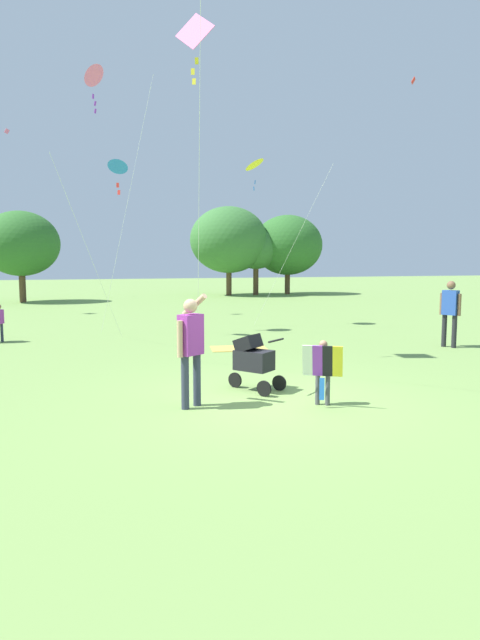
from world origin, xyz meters
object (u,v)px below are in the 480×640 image
object	(u,v)px
person_adult_flyer	(190,342)
person_couple_left	(450,308)
kite_adult_black	(195,43)
kite_green_novelty	(255,166)
stroller	(253,357)
kite_orange_delta	(117,169)
child_with_butterfly_kite	(323,366)
kite_blue_high	(94,79)
picnic_blanket	(239,348)

from	to	relation	value
person_adult_flyer	person_couple_left	world-z (taller)	person_adult_flyer
person_adult_flyer	kite_adult_black	xyz separation A→B (m)	(0.89, 3.67, 5.99)
person_adult_flyer	kite_green_novelty	distance (m)	11.79
stroller	person_couple_left	xyz separation A→B (m)	(6.59, 3.10, 0.45)
stroller	kite_orange_delta	world-z (taller)	kite_orange_delta
child_with_butterfly_kite	person_couple_left	world-z (taller)	person_couple_left
stroller	kite_blue_high	size ratio (longest dim) A/B	0.12
kite_adult_black	kite_orange_delta	bearing A→B (deg)	106.70
kite_orange_delta	stroller	bearing A→B (deg)	-76.52
person_adult_flyer	kite_blue_high	size ratio (longest dim) A/B	0.22
child_with_butterfly_kite	stroller	world-z (taller)	child_with_butterfly_kite
kite_green_novelty	kite_orange_delta	bearing A→B (deg)	-161.55
kite_blue_high	picnic_blanket	distance (m)	9.56
person_couple_left	kite_blue_high	bearing A→B (deg)	148.19
kite_adult_black	kite_green_novelty	size ratio (longest dim) A/B	1.32
child_with_butterfly_kite	stroller	xyz separation A→B (m)	(-0.78, 1.28, -0.04)
kite_orange_delta	person_couple_left	xyz separation A→B (m)	(8.41, -4.47, -4.00)
kite_green_novelty	picnic_blanket	xyz separation A→B (m)	(-1.97, -4.70, -5.63)
person_adult_flyer	kite_green_novelty	xyz separation A→B (m)	(4.31, 9.97, 4.58)
stroller	person_couple_left	bearing A→B (deg)	25.20
child_with_butterfly_kite	kite_adult_black	world-z (taller)	kite_adult_black
person_adult_flyer	stroller	size ratio (longest dim) A/B	1.77
person_adult_flyer	stroller	world-z (taller)	person_adult_flyer
kite_green_novelty	person_adult_flyer	bearing A→B (deg)	-113.40
person_adult_flyer	kite_adult_black	size ratio (longest dim) A/B	0.23
kite_adult_black	kite_orange_delta	distance (m)	5.28
child_with_butterfly_kite	person_couple_left	distance (m)	7.30
kite_adult_black	kite_green_novelty	distance (m)	7.31
kite_adult_black	person_couple_left	size ratio (longest dim) A/B	4.34
child_with_butterfly_kite	stroller	distance (m)	1.50
kite_adult_black	kite_orange_delta	xyz separation A→B (m)	(-1.41, 4.68, -1.98)
child_with_butterfly_kite	picnic_blanket	world-z (taller)	child_with_butterfly_kite
picnic_blanket	person_couple_left	bearing A→B (deg)	-13.99
person_couple_left	picnic_blanket	distance (m)	5.81
person_adult_flyer	picnic_blanket	world-z (taller)	person_adult_flyer
child_with_butterfly_kite	kite_orange_delta	world-z (taller)	kite_orange_delta
kite_green_novelty	kite_blue_high	bearing A→B (deg)	-174.37
kite_blue_high	person_adult_flyer	bearing A→B (deg)	-83.57
person_adult_flyer	picnic_blanket	xyz separation A→B (m)	(2.35, 5.27, -1.05)
kite_blue_high	kite_orange_delta	bearing A→B (deg)	-63.15
kite_blue_high	stroller	bearing A→B (deg)	-74.73
kite_adult_black	person_adult_flyer	bearing A→B (deg)	-103.60
person_couple_left	stroller	bearing A→B (deg)	-154.80
stroller	kite_orange_delta	xyz separation A→B (m)	(-1.82, 7.58, 4.46)
person_adult_flyer	kite_blue_high	distance (m)	11.71
stroller	child_with_butterfly_kite	bearing A→B (deg)	-58.82
child_with_butterfly_kite	kite_adult_black	xyz separation A→B (m)	(-1.19, 4.18, 6.39)
person_adult_flyer	person_couple_left	xyz separation A→B (m)	(7.89, 3.88, 0.01)
person_adult_flyer	kite_blue_high	world-z (taller)	kite_blue_high
kite_orange_delta	kite_green_novelty	world-z (taller)	kite_green_novelty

